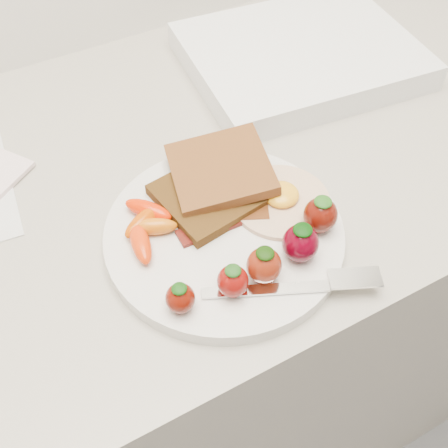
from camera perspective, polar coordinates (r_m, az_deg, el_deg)
counter at (r=1.08m, az=-5.04°, el=-11.78°), size 2.00×0.60×0.90m
plate at (r=0.64m, az=-0.00°, el=-1.09°), size 0.27×0.27×0.02m
toast_lower at (r=0.65m, az=-1.68°, el=2.88°), size 0.12×0.12×0.01m
toast_upper at (r=0.66m, az=-0.38°, el=5.60°), size 0.14×0.14×0.03m
fried_egg at (r=0.65m, az=5.81°, el=2.51°), size 0.14×0.14×0.02m
bacon_strips at (r=0.64m, az=-0.36°, el=0.84°), size 0.11×0.06×0.01m
baby_carrots at (r=0.63m, az=-7.92°, el=-0.11°), size 0.07×0.10×0.02m
strawberries at (r=0.58m, az=5.13°, el=-2.86°), size 0.21×0.07×0.05m
fork at (r=0.59m, az=8.40°, el=-6.07°), size 0.18×0.09×0.00m
appliance at (r=0.88m, az=7.76°, el=16.56°), size 0.35×0.30×0.04m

